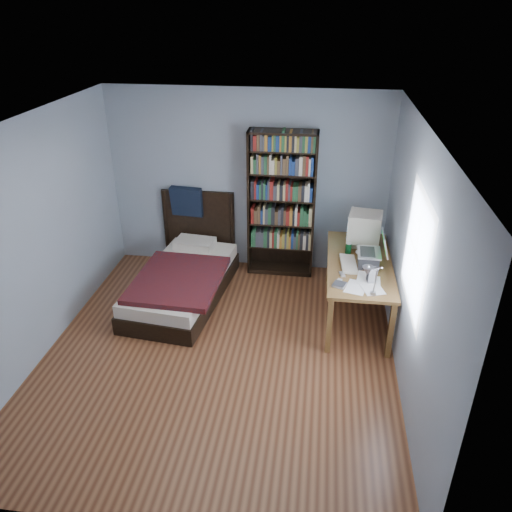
{
  "coord_description": "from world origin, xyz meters",
  "views": [
    {
      "loc": [
        0.99,
        -4.31,
        3.51
      ],
      "look_at": [
        0.33,
        0.57,
        0.93
      ],
      "focal_mm": 35.0,
      "sensor_mm": 36.0,
      "label": 1
    }
  ],
  "objects_px": {
    "desk": "(356,267)",
    "speaker": "(372,275)",
    "desk_lamp": "(369,273)",
    "bookshelf": "(282,205)",
    "crt_monitor": "(364,227)",
    "laptop": "(370,256)",
    "keyboard": "(349,264)",
    "bed": "(184,277)",
    "soda_can": "(348,248)"
  },
  "relations": [
    {
      "from": "desk",
      "to": "speaker",
      "type": "xyz_separation_m",
      "value": [
        0.1,
        -0.91,
        0.4
      ]
    },
    {
      "from": "desk_lamp",
      "to": "bookshelf",
      "type": "xyz_separation_m",
      "value": [
        -1.01,
        2.02,
        -0.16
      ]
    },
    {
      "from": "crt_monitor",
      "to": "bookshelf",
      "type": "distance_m",
      "value": 1.19
    },
    {
      "from": "laptop",
      "to": "bookshelf",
      "type": "relative_size",
      "value": 0.21
    },
    {
      "from": "keyboard",
      "to": "bed",
      "type": "xyz_separation_m",
      "value": [
        -2.07,
        0.27,
        -0.49
      ]
    },
    {
      "from": "crt_monitor",
      "to": "bookshelf",
      "type": "bearing_deg",
      "value": 153.09
    },
    {
      "from": "desk_lamp",
      "to": "bed",
      "type": "xyz_separation_m",
      "value": [
        -2.2,
        1.22,
        -0.91
      ]
    },
    {
      "from": "desk_lamp",
      "to": "speaker",
      "type": "bearing_deg",
      "value": 79.79
    },
    {
      "from": "soda_can",
      "to": "bookshelf",
      "type": "xyz_separation_m",
      "value": [
        -0.89,
        0.76,
        0.21
      ]
    },
    {
      "from": "bed",
      "to": "keyboard",
      "type": "bearing_deg",
      "value": -7.33
    },
    {
      "from": "desk",
      "to": "soda_can",
      "type": "height_order",
      "value": "soda_can"
    },
    {
      "from": "keyboard",
      "to": "speaker",
      "type": "distance_m",
      "value": 0.44
    },
    {
      "from": "desk_lamp",
      "to": "keyboard",
      "type": "relative_size",
      "value": 1.23
    },
    {
      "from": "laptop",
      "to": "soda_can",
      "type": "height_order",
      "value": "laptop"
    },
    {
      "from": "soda_can",
      "to": "bookshelf",
      "type": "height_order",
      "value": "bookshelf"
    },
    {
      "from": "crt_monitor",
      "to": "laptop",
      "type": "distance_m",
      "value": 0.52
    },
    {
      "from": "speaker",
      "to": "bed",
      "type": "xyz_separation_m",
      "value": [
        -2.31,
        0.63,
        -0.56
      ]
    },
    {
      "from": "desk",
      "to": "desk_lamp",
      "type": "relative_size",
      "value": 3.05
    },
    {
      "from": "bed",
      "to": "speaker",
      "type": "bearing_deg",
      "value": -15.24
    },
    {
      "from": "speaker",
      "to": "bed",
      "type": "height_order",
      "value": "bed"
    },
    {
      "from": "laptop",
      "to": "soda_can",
      "type": "bearing_deg",
      "value": 130.53
    },
    {
      "from": "crt_monitor",
      "to": "soda_can",
      "type": "xyz_separation_m",
      "value": [
        -0.18,
        -0.22,
        -0.19
      ]
    },
    {
      "from": "crt_monitor",
      "to": "speaker",
      "type": "height_order",
      "value": "crt_monitor"
    },
    {
      "from": "laptop",
      "to": "bed",
      "type": "relative_size",
      "value": 0.2
    },
    {
      "from": "desk_lamp",
      "to": "keyboard",
      "type": "bearing_deg",
      "value": 97.75
    },
    {
      "from": "laptop",
      "to": "bookshelf",
      "type": "bearing_deg",
      "value": 137.2
    },
    {
      "from": "laptop",
      "to": "speaker",
      "type": "xyz_separation_m",
      "value": [
        -0.0,
        -0.39,
        -0.03
      ]
    },
    {
      "from": "bookshelf",
      "to": "bed",
      "type": "relative_size",
      "value": 0.96
    },
    {
      "from": "crt_monitor",
      "to": "keyboard",
      "type": "xyz_separation_m",
      "value": [
        -0.18,
        -0.53,
        -0.24
      ]
    },
    {
      "from": "laptop",
      "to": "speaker",
      "type": "distance_m",
      "value": 0.39
    },
    {
      "from": "desk_lamp",
      "to": "speaker",
      "type": "xyz_separation_m",
      "value": [
        0.11,
        0.59,
        -0.35
      ]
    },
    {
      "from": "desk_lamp",
      "to": "bed",
      "type": "distance_m",
      "value": 2.67
    },
    {
      "from": "desk_lamp",
      "to": "soda_can",
      "type": "distance_m",
      "value": 1.32
    },
    {
      "from": "bookshelf",
      "to": "desk",
      "type": "bearing_deg",
      "value": -26.88
    },
    {
      "from": "desk",
      "to": "desk_lamp",
      "type": "xyz_separation_m",
      "value": [
        -0.0,
        -1.5,
        0.75
      ]
    },
    {
      "from": "crt_monitor",
      "to": "speaker",
      "type": "bearing_deg",
      "value": -86.46
    },
    {
      "from": "bookshelf",
      "to": "speaker",
      "type": "bearing_deg",
      "value": -51.93
    },
    {
      "from": "desk_lamp",
      "to": "bed",
      "type": "bearing_deg",
      "value": 151.0
    },
    {
      "from": "desk",
      "to": "bed",
      "type": "height_order",
      "value": "bed"
    },
    {
      "from": "keyboard",
      "to": "bookshelf",
      "type": "distance_m",
      "value": 1.41
    },
    {
      "from": "bed",
      "to": "desk",
      "type": "bearing_deg",
      "value": 7.35
    },
    {
      "from": "crt_monitor",
      "to": "soda_can",
      "type": "distance_m",
      "value": 0.34
    },
    {
      "from": "keyboard",
      "to": "speaker",
      "type": "height_order",
      "value": "speaker"
    },
    {
      "from": "laptop",
      "to": "desk_lamp",
      "type": "height_order",
      "value": "desk_lamp"
    },
    {
      "from": "crt_monitor",
      "to": "desk_lamp",
      "type": "distance_m",
      "value": 1.49
    },
    {
      "from": "desk",
      "to": "keyboard",
      "type": "relative_size",
      "value": 3.76
    },
    {
      "from": "laptop",
      "to": "bookshelf",
      "type": "distance_m",
      "value": 1.54
    },
    {
      "from": "keyboard",
      "to": "soda_can",
      "type": "height_order",
      "value": "soda_can"
    },
    {
      "from": "soda_can",
      "to": "bed",
      "type": "height_order",
      "value": "bed"
    },
    {
      "from": "speaker",
      "to": "bed",
      "type": "distance_m",
      "value": 2.45
    }
  ]
}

